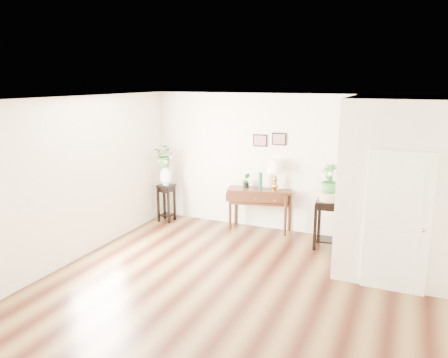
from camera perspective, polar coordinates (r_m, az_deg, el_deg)
The scene contains 20 objects.
floor at distance 6.82m, azimuth 2.22°, elevation -13.85°, with size 6.00×5.50×0.02m, color brown.
ceiling at distance 6.09m, azimuth 2.45°, elevation 10.37°, with size 6.00×5.50×0.02m, color white.
wall_back at distance 8.87m, azimuth 8.71°, elevation 1.91°, with size 6.00×0.02×2.80m, color beige.
wall_front at distance 4.01m, azimuth -12.21°, elevation -11.94°, with size 6.00×0.02×2.80m, color beige.
wall_left at distance 7.86m, azimuth -18.54°, elevation -0.02°, with size 0.02×5.50×2.80m, color beige.
partition at distance 7.65m, azimuth 22.17°, elevation -0.67°, with size 1.80×1.95×2.80m, color beige.
door at distance 6.77m, azimuth 21.68°, elevation -5.38°, with size 0.90×0.05×2.10m, color white.
art_print_left at distance 8.96m, azimuth 4.74°, elevation 5.04°, with size 0.30×0.02×0.25m, color black.
art_print_right at distance 8.84m, azimuth 7.21°, elevation 5.20°, with size 0.30×0.02×0.25m, color black.
wall_ornament at distance 7.72m, azimuth 15.62°, elevation 4.85°, with size 0.51×0.51×0.07m, color olive.
console_table at distance 9.09m, azimuth 4.66°, elevation -3.97°, with size 1.31×0.44×0.87m, color #3E220F.
table_lamp at distance 8.80m, azimuth 6.73°, elevation 0.72°, with size 0.36×0.36×0.64m, color #A87F2D.
green_vase at distance 8.93m, azimuth 4.79°, elevation -0.24°, with size 0.07×0.07×0.34m, color #154B2F.
potted_plant at distance 9.04m, azimuth 2.90°, elevation -0.21°, with size 0.16×0.13×0.29m, color #2E762F.
plant_stand_a at distance 9.70m, azimuth -7.53°, elevation -3.11°, with size 0.32×0.32×0.82m, color black.
porcelain_vase at distance 9.55m, azimuth -7.64°, elevation 0.56°, with size 0.26×0.26×0.45m, color white, non-canonical shape.
lily_arrangement at distance 9.47m, azimuth -7.71°, elevation 3.11°, with size 0.46×0.40×0.51m, color #2E762F.
plant_stand_b at distance 8.30m, azimuth 13.35°, elevation -5.80°, with size 0.43×0.43×0.92m, color black.
ceramic_bowl at distance 8.15m, azimuth 13.55°, elevation -2.21°, with size 0.35×0.35×0.16m, color beige.
narcissus at distance 8.07m, azimuth 13.66°, elevation -0.05°, with size 0.31×0.31×0.55m, color #2E762F.
Camera 1 is at (2.17, -5.69, 3.06)m, focal length 35.00 mm.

